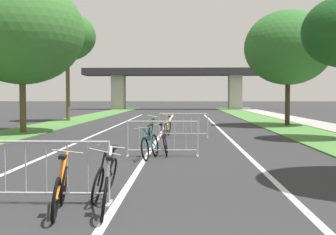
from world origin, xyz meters
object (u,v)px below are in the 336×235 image
object	(u,v)px
crowd_barrier_third	(183,126)
tree_right_oak_mid	(288,48)
crowd_barrier_second	(163,139)
bicycle_purple_5	(165,142)
bicycle_green_0	(150,130)
crowd_barrier_nearest	(46,173)
tree_left_pine_near	(22,32)
bicycle_yellow_6	(167,128)
bicycle_teal_2	(150,146)
bicycle_white_4	(106,188)
bicycle_black_3	(106,177)
tree_left_cypress_far	(67,37)
bicycle_orange_7	(60,190)

from	to	relation	value
crowd_barrier_third	tree_right_oak_mid	bearing A→B (deg)	51.36
crowd_barrier_second	bicycle_purple_5	bearing A→B (deg)	81.42
bicycle_green_0	bicycle_purple_5	xyz separation A→B (m)	(0.83, -4.98, -0.00)
crowd_barrier_nearest	bicycle_green_0	distance (m)	11.22
tree_left_pine_near	bicycle_yellow_6	distance (m)	8.44
tree_right_oak_mid	crowd_barrier_second	distance (m)	15.70
tree_left_pine_near	tree_right_oak_mid	size ratio (longest dim) A/B	1.07
bicycle_teal_2	bicycle_yellow_6	bearing A→B (deg)	-80.52
tree_right_oak_mid	crowd_barrier_second	xyz separation A→B (m)	(-6.76, -13.57, -4.12)
crowd_barrier_third	bicycle_yellow_6	size ratio (longest dim) A/B	1.22
crowd_barrier_nearest	bicycle_white_4	bearing A→B (deg)	-23.73
bicycle_teal_2	bicycle_yellow_6	xyz separation A→B (m)	(0.23, 6.78, 0.01)
bicycle_black_3	bicycle_white_4	world-z (taller)	bicycle_white_4
tree_left_pine_near	bicycle_teal_2	size ratio (longest dim) A/B	4.46
bicycle_teal_2	bicycle_white_4	world-z (taller)	bicycle_white_4
tree_right_oak_mid	bicycle_yellow_6	bearing A→B (deg)	-133.22
crowd_barrier_nearest	bicycle_black_3	distance (m)	1.02
crowd_barrier_second	bicycle_black_3	bearing A→B (deg)	-97.65
tree_left_cypress_far	bicycle_purple_5	bearing A→B (deg)	-66.53
bicycle_black_3	bicycle_yellow_6	distance (m)	11.66
crowd_barrier_second	bicycle_purple_5	xyz separation A→B (m)	(0.05, 0.35, -0.14)
crowd_barrier_nearest	bicycle_white_4	distance (m)	1.18
tree_left_pine_near	bicycle_green_0	world-z (taller)	tree_left_pine_near
crowd_barrier_second	bicycle_white_4	xyz separation A→B (m)	(-0.55, -6.32, -0.15)
tree_left_pine_near	crowd_barrier_second	distance (m)	11.45
tree_left_cypress_far	tree_right_oak_mid	xyz separation A→B (m)	(14.35, -4.39, -1.30)
crowd_barrier_nearest	bicycle_green_0	xyz separation A→B (m)	(0.84, 11.18, -0.14)
bicycle_green_0	bicycle_orange_7	world-z (taller)	bicycle_green_0
tree_left_cypress_far	bicycle_teal_2	world-z (taller)	tree_left_cypress_far
crowd_barrier_nearest	crowd_barrier_second	distance (m)	6.07
tree_right_oak_mid	crowd_barrier_second	bearing A→B (deg)	-116.47
tree_left_pine_near	crowd_barrier_nearest	size ratio (longest dim) A/B	3.45
tree_left_cypress_far	bicycle_white_4	distance (m)	25.89
tree_right_oak_mid	bicycle_teal_2	bearing A→B (deg)	-116.74
bicycle_black_3	bicycle_yellow_6	size ratio (longest dim) A/B	0.98
crowd_barrier_nearest	bicycle_black_3	bearing A→B (deg)	27.91
tree_right_oak_mid	bicycle_orange_7	size ratio (longest dim) A/B	4.12
tree_left_pine_near	crowd_barrier_second	xyz separation A→B (m)	(7.09, -7.89, -4.31)
bicycle_white_4	bicycle_black_3	bearing A→B (deg)	91.98
crowd_barrier_third	bicycle_black_3	bearing A→B (deg)	-96.66
bicycle_white_4	bicycle_yellow_6	distance (m)	12.60
bicycle_white_4	bicycle_orange_7	xyz separation A→B (m)	(-0.68, -0.10, -0.01)
tree_right_oak_mid	tree_left_cypress_far	bearing A→B (deg)	162.97
tree_left_cypress_far	bicycle_purple_5	size ratio (longest dim) A/B	4.69
tree_right_oak_mid	crowd_barrier_second	world-z (taller)	tree_right_oak_mid
bicycle_teal_2	crowd_barrier_second	bearing A→B (deg)	-111.86
tree_left_pine_near	tree_left_cypress_far	bearing A→B (deg)	92.84
tree_left_pine_near	bicycle_black_3	size ratio (longest dim) A/B	4.27
bicycle_purple_5	crowd_barrier_third	bearing A→B (deg)	82.93
crowd_barrier_second	bicycle_purple_5	size ratio (longest dim) A/B	1.31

